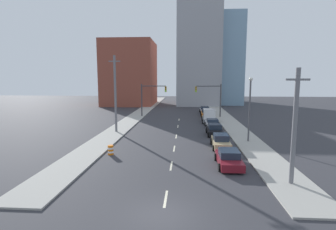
{
  "coord_description": "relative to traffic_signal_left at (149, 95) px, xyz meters",
  "views": [
    {
      "loc": [
        1.21,
        -13.58,
        7.5
      ],
      "look_at": [
        -1.39,
        24.56,
        2.2
      ],
      "focal_mm": 28.0,
      "sensor_mm": 36.0,
      "label": 1
    }
  ],
  "objects": [
    {
      "name": "traffic_barrel",
      "position": [
        -0.13,
        -26.49,
        -3.78
      ],
      "size": [
        0.56,
        0.56,
        0.95
      ],
      "color": "orange",
      "rests_on": "ground"
    },
    {
      "name": "sedan_white",
      "position": [
        11.43,
        -11.17,
        -3.62
      ],
      "size": [
        2.21,
        4.26,
        1.36
      ],
      "rotation": [
        0.0,
        0.0,
        0.02
      ],
      "color": "silver",
      "rests_on": "ground"
    },
    {
      "name": "building_glass_right",
      "position": [
        17.04,
        32.68,
        8.75
      ],
      "size": [
        13.0,
        20.0,
        26.01
      ],
      "color": "#7A9EB7",
      "rests_on": "ground"
    },
    {
      "name": "sedan_maroon",
      "position": [
        11.07,
        -29.1,
        -3.61
      ],
      "size": [
        2.16,
        4.68,
        1.41
      ],
      "rotation": [
        0.0,
        0.0,
        0.0
      ],
      "color": "maroon",
      "rests_on": "ground"
    },
    {
      "name": "lane_stripe_at_14m",
      "position": [
        6.08,
        -23.8,
        -4.25
      ],
      "size": [
        0.16,
        2.4,
        0.01
      ],
      "primitive_type": "cube",
      "color": "beige",
      "rests_on": "ground"
    },
    {
      "name": "lane_stripe_at_20m",
      "position": [
        6.08,
        -17.74,
        -4.25
      ],
      "size": [
        0.16,
        2.4,
        0.01
      ],
      "primitive_type": "cube",
      "color": "beige",
      "rests_on": "ground"
    },
    {
      "name": "building_office_center",
      "position": [
        10.73,
        28.68,
        9.97
      ],
      "size": [
        12.0,
        20.0,
        28.45
      ],
      "color": "#99999E",
      "rests_on": "ground"
    },
    {
      "name": "traffic_signal_left",
      "position": [
        0.0,
        0.0,
        0.0
      ],
      "size": [
        5.08,
        0.35,
        6.49
      ],
      "color": "#38383D",
      "rests_on": "ground"
    },
    {
      "name": "street_lamp",
      "position": [
        14.78,
        -20.26,
        0.25
      ],
      "size": [
        0.44,
        0.44,
        7.7
      ],
      "color": "#4C4C51",
      "rests_on": "ground"
    },
    {
      "name": "sedan_tan",
      "position": [
        11.17,
        -23.06,
        -3.57
      ],
      "size": [
        2.08,
        4.59,
        1.51
      ],
      "rotation": [
        0.0,
        0.0,
        -0.01
      ],
      "color": "tan",
      "rests_on": "ground"
    },
    {
      "name": "ground_plane",
      "position": [
        6.08,
        -37.78,
        -4.25
      ],
      "size": [
        200.0,
        200.0,
        0.0
      ],
      "primitive_type": "plane",
      "color": "#333338"
    },
    {
      "name": "lane_stripe_at_8m",
      "position": [
        6.08,
        -29.47,
        -4.25
      ],
      "size": [
        0.16,
        2.4,
        0.01
      ],
      "primitive_type": "cube",
      "color": "beige",
      "rests_on": "ground"
    },
    {
      "name": "sidewalk_right",
      "position": [
        14.79,
        7.48,
        -4.19
      ],
      "size": [
        3.42,
        90.52,
        0.13
      ],
      "color": "#9E9B93",
      "rests_on": "ground"
    },
    {
      "name": "sidewalk_left",
      "position": [
        -2.62,
        7.48,
        -4.19
      ],
      "size": [
        3.42,
        90.52,
        0.13
      ],
      "color": "#9E9B93",
      "rests_on": "ground"
    },
    {
      "name": "sedan_orange",
      "position": [
        11.37,
        1.14,
        -3.58
      ],
      "size": [
        2.19,
        4.37,
        1.48
      ],
      "rotation": [
        0.0,
        0.0,
        -0.02
      ],
      "color": "orange",
      "rests_on": "ground"
    },
    {
      "name": "traffic_signal_right",
      "position": [
        12.6,
        0.0,
        0.0
      ],
      "size": [
        5.08,
        0.35,
        6.49
      ],
      "color": "#38383D",
      "rests_on": "ground"
    },
    {
      "name": "lane_stripe_at_27m",
      "position": [
        6.08,
        -10.38,
        -4.25
      ],
      "size": [
        0.16,
        2.4,
        0.01
      ],
      "primitive_type": "cube",
      "color": "beige",
      "rests_on": "ground"
    },
    {
      "name": "building_brick_left",
      "position": [
        -8.91,
        24.68,
        4.78
      ],
      "size": [
        14.0,
        16.0,
        18.05
      ],
      "color": "brown",
      "rests_on": "ground"
    },
    {
      "name": "box_truck_gray",
      "position": [
        11.36,
        -5.98,
        -3.17
      ],
      "size": [
        2.58,
        5.29,
        2.3
      ],
      "rotation": [
        0.0,
        0.0,
        -0.03
      ],
      "color": "slate",
      "rests_on": "ground"
    },
    {
      "name": "utility_pole_right_near",
      "position": [
        14.84,
        -32.96,
        -0.01
      ],
      "size": [
        1.6,
        0.32,
        8.25
      ],
      "color": "slate",
      "rests_on": "ground"
    },
    {
      "name": "sedan_black",
      "position": [
        11.19,
        -16.57,
        -3.57
      ],
      "size": [
        2.17,
        4.42,
        1.51
      ],
      "rotation": [
        0.0,
        0.0,
        0.02
      ],
      "color": "black",
      "rests_on": "ground"
    },
    {
      "name": "lane_stripe_at_34m",
      "position": [
        6.08,
        -3.52,
        -4.25
      ],
      "size": [
        0.16,
        2.4,
        0.01
      ],
      "primitive_type": "cube",
      "color": "beige",
      "rests_on": "ground"
    },
    {
      "name": "sedan_silver",
      "position": [
        11.49,
        6.31,
        -3.59
      ],
      "size": [
        2.22,
        4.79,
        1.46
      ],
      "rotation": [
        0.0,
        0.0,
        0.02
      ],
      "color": "#B2B2BC",
      "rests_on": "ground"
    },
    {
      "name": "utility_pole_left_mid",
      "position": [
        -2.47,
        -15.63,
        1.21
      ],
      "size": [
        1.6,
        0.32,
        10.67
      ],
      "color": "slate",
      "rests_on": "ground"
    },
    {
      "name": "lane_stripe_at_2m",
      "position": [
        6.08,
        -35.78,
        -4.25
      ],
      "size": [
        0.16,
        2.4,
        0.01
      ],
      "primitive_type": "cube",
      "color": "beige",
      "rests_on": "ground"
    }
  ]
}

